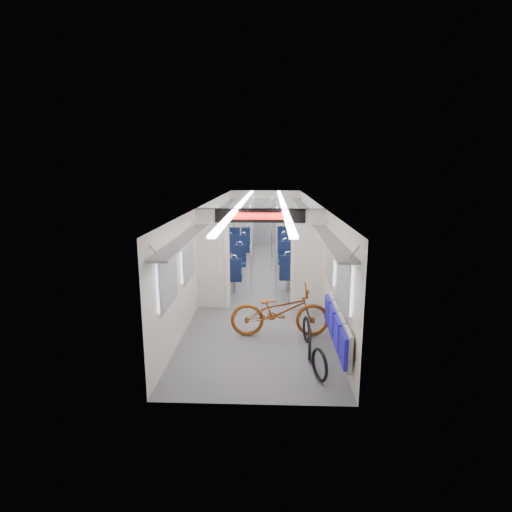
# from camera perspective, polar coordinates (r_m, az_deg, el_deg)

# --- Properties ---
(carriage) EXTENTS (12.00, 12.02, 2.31)m
(carriage) POSITION_cam_1_polar(r_m,az_deg,el_deg) (10.77, 0.85, 3.42)
(carriage) COLOR #515456
(carriage) RESTS_ON ground
(bicycle) EXTENTS (1.92, 0.74, 1.00)m
(bicycle) POSITION_cam_1_polar(r_m,az_deg,el_deg) (7.73, 3.42, -7.85)
(bicycle) COLOR brown
(bicycle) RESTS_ON ground
(flip_bench) EXTENTS (0.12, 2.16, 0.57)m
(flip_bench) POSITION_cam_1_polar(r_m,az_deg,el_deg) (6.89, 11.45, -9.94)
(flip_bench) COLOR gray
(flip_bench) RESTS_ON carriage
(bike_hoop_a) EXTENTS (0.21, 0.51, 0.52)m
(bike_hoop_a) POSITION_cam_1_polar(r_m,az_deg,el_deg) (6.34, 9.06, -15.30)
(bike_hoop_a) COLOR black
(bike_hoop_a) RESTS_ON ground
(bike_hoop_b) EXTENTS (0.11, 0.54, 0.53)m
(bike_hoop_b) POSITION_cam_1_polar(r_m,az_deg,el_deg) (6.97, 7.69, -12.57)
(bike_hoop_b) COLOR black
(bike_hoop_b) RESTS_ON ground
(bike_hoop_c) EXTENTS (0.12, 0.49, 0.49)m
(bike_hoop_c) POSITION_cam_1_polar(r_m,az_deg,el_deg) (7.61, 7.21, -10.54)
(bike_hoop_c) COLOR black
(bike_hoop_c) RESTS_ON ground
(seat_bay_near_left) EXTENTS (0.88, 1.95, 1.06)m
(seat_bay_near_left) POSITION_cam_1_polar(r_m,az_deg,el_deg) (11.10, -3.99, -1.48)
(seat_bay_near_left) COLOR #0B1433
(seat_bay_near_left) RESTS_ON ground
(seat_bay_near_right) EXTENTS (0.93, 2.14, 1.12)m
(seat_bay_near_right) POSITION_cam_1_polar(r_m,az_deg,el_deg) (11.32, 5.61, -1.10)
(seat_bay_near_right) COLOR #0B1433
(seat_bay_near_right) RESTS_ON ground
(seat_bay_far_left) EXTENTS (0.89, 1.96, 1.07)m
(seat_bay_far_left) POSITION_cam_1_polar(r_m,az_deg,el_deg) (14.66, -2.48, 1.91)
(seat_bay_far_left) COLOR #0B1433
(seat_bay_far_left) RESTS_ON ground
(seat_bay_far_right) EXTENTS (0.92, 2.11, 1.11)m
(seat_bay_far_right) POSITION_cam_1_polar(r_m,az_deg,el_deg) (14.61, 4.85, 1.93)
(seat_bay_far_right) COLOR #0B1433
(seat_bay_far_right) RESTS_ON ground
(stanchion_near_left) EXTENTS (0.04, 0.04, 2.30)m
(stanchion_near_left) POSITION_cam_1_polar(r_m,az_deg,el_deg) (9.95, -0.69, 0.63)
(stanchion_near_left) COLOR silver
(stanchion_near_left) RESTS_ON ground
(stanchion_near_right) EXTENTS (0.04, 0.04, 2.30)m
(stanchion_near_right) POSITION_cam_1_polar(r_m,az_deg,el_deg) (9.66, 2.92, 0.26)
(stanchion_near_right) COLOR silver
(stanchion_near_right) RESTS_ON ground
(stanchion_far_left) EXTENTS (0.04, 0.04, 2.30)m
(stanchion_far_left) POSITION_cam_1_polar(r_m,az_deg,el_deg) (13.17, -0.39, 3.49)
(stanchion_far_left) COLOR silver
(stanchion_far_left) RESTS_ON ground
(stanchion_far_right) EXTENTS (0.04, 0.04, 2.30)m
(stanchion_far_right) POSITION_cam_1_polar(r_m,az_deg,el_deg) (12.77, 2.20, 3.21)
(stanchion_far_right) COLOR silver
(stanchion_far_right) RESTS_ON ground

